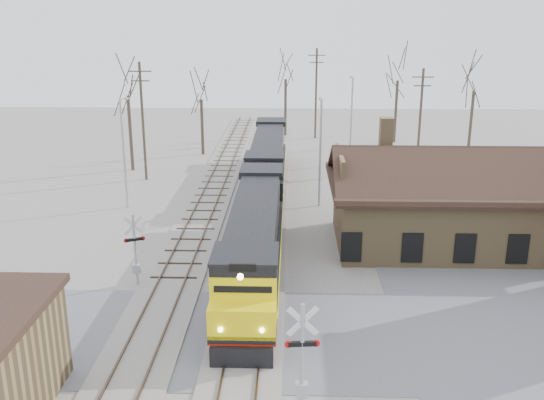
{
  "coord_description": "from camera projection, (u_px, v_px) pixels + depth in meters",
  "views": [
    {
      "loc": [
        1.97,
        -24.7,
        14.17
      ],
      "look_at": [
        0.89,
        9.0,
        3.78
      ],
      "focal_mm": 40.0,
      "sensor_mm": 36.0,
      "label": 1
    }
  ],
  "objects": [
    {
      "name": "streetlight_b",
      "position": [
        320.0,
        146.0,
        45.49
      ],
      "size": [
        0.25,
        2.04,
        8.19
      ],
      "color": "#A5A8AD",
      "rests_on": "ground"
    },
    {
      "name": "tree_b",
      "position": [
        201.0,
        90.0,
        61.84
      ],
      "size": [
        3.84,
        3.84,
        9.4
      ],
      "color": "#382D23",
      "rests_on": "ground"
    },
    {
      "name": "track_siding",
      "position": [
        198.0,
        225.0,
        42.27
      ],
      "size": [
        3.4,
        90.0,
        0.24
      ],
      "color": "#A49E94",
      "rests_on": "ground"
    },
    {
      "name": "streetlight_c",
      "position": [
        351.0,
        116.0,
        58.43
      ],
      "size": [
        0.25,
        2.04,
        8.45
      ],
      "color": "#A5A8AD",
      "rests_on": "ground"
    },
    {
      "name": "locomotive_lead",
      "position": [
        254.0,
        242.0,
        33.11
      ],
      "size": [
        2.85,
        19.12,
        4.24
      ],
      "color": "black",
      "rests_on": "ground"
    },
    {
      "name": "utility_pole_c",
      "position": [
        420.0,
        117.0,
        56.84
      ],
      "size": [
        2.0,
        0.24,
        9.39
      ],
      "color": "#382D23",
      "rests_on": "ground"
    },
    {
      "name": "tree_a",
      "position": [
        127.0,
        83.0,
        54.99
      ],
      "size": [
        4.66,
        4.66,
        11.43
      ],
      "color": "#382D23",
      "rests_on": "ground"
    },
    {
      "name": "ground",
      "position": [
        246.0,
        336.0,
        27.83
      ],
      "size": [
        140.0,
        140.0,
        0.0
      ],
      "primitive_type": "plane",
      "color": "#A49E94",
      "rests_on": "ground"
    },
    {
      "name": "road",
      "position": [
        246.0,
        336.0,
        27.82
      ],
      "size": [
        60.0,
        9.0,
        0.03
      ],
      "primitive_type": "cube",
      "color": "slate",
      "rests_on": "ground"
    },
    {
      "name": "crossbuck_far",
      "position": [
        135.0,
        252.0,
        32.6
      ],
      "size": [
        1.08,
        0.54,
        4.02
      ],
      "rotation": [
        0.0,
        0.0,
        3.57
      ],
      "color": "#A5A8AD",
      "rests_on": "ground"
    },
    {
      "name": "crossbuck_near",
      "position": [
        302.0,
        364.0,
        21.84
      ],
      "size": [
        1.27,
        0.34,
        4.47
      ],
      "rotation": [
        0.0,
        0.0,
        0.1
      ],
      "color": "#A5A8AD",
      "rests_on": "ground"
    },
    {
      "name": "depot",
      "position": [
        449.0,
        208.0,
        38.21
      ],
      "size": [
        15.2,
        9.31,
        7.9
      ],
      "color": "olive",
      "rests_on": "ground"
    },
    {
      "name": "tree_e",
      "position": [
        475.0,
        80.0,
        61.16
      ],
      "size": [
        4.45,
        4.45,
        10.9
      ],
      "color": "#382D23",
      "rests_on": "ground"
    },
    {
      "name": "tree_d",
      "position": [
        398.0,
        70.0,
        67.44
      ],
      "size": [
        4.67,
        4.67,
        11.44
      ],
      "color": "#382D23",
      "rests_on": "ground"
    },
    {
      "name": "tree_c",
      "position": [
        286.0,
        70.0,
        70.94
      ],
      "size": [
        4.53,
        4.53,
        11.09
      ],
      "color": "#382D23",
      "rests_on": "ground"
    },
    {
      "name": "locomotive_trailing",
      "position": [
        268.0,
        160.0,
        51.64
      ],
      "size": [
        2.85,
        19.12,
        4.02
      ],
      "color": "black",
      "rests_on": "ground"
    },
    {
      "name": "streetlight_a",
      "position": [
        124.0,
        147.0,
        45.09
      ],
      "size": [
        0.25,
        2.04,
        8.26
      ],
      "color": "#A5A8AD",
      "rests_on": "ground"
    },
    {
      "name": "track_main",
      "position": [
        262.0,
        225.0,
        42.13
      ],
      "size": [
        3.4,
        90.0,
        0.24
      ],
      "color": "#A49E94",
      "rests_on": "ground"
    },
    {
      "name": "utility_pole_a",
      "position": [
        143.0,
        120.0,
        52.49
      ],
      "size": [
        2.0,
        0.24,
        10.3
      ],
      "color": "#382D23",
      "rests_on": "ground"
    },
    {
      "name": "utility_pole_b",
      "position": [
        316.0,
        92.0,
        70.55
      ],
      "size": [
        2.0,
        0.24,
        10.42
      ],
      "color": "#382D23",
      "rests_on": "ground"
    }
  ]
}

